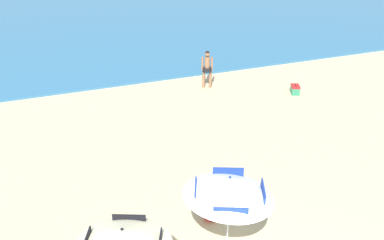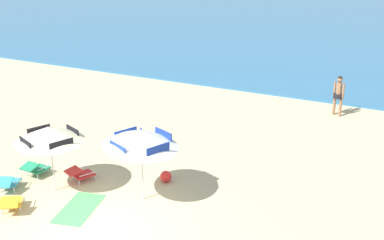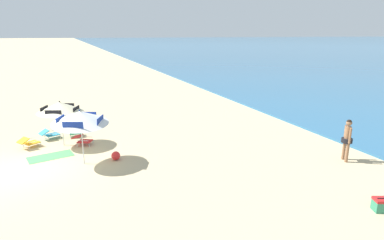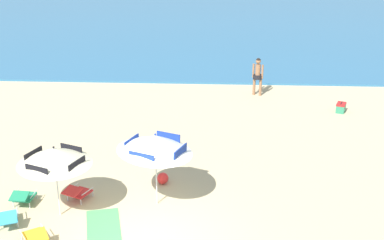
# 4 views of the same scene
# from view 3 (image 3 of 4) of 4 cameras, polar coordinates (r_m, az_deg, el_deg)

# --- Properties ---
(ground_plane) EXTENTS (800.00, 800.00, 0.00)m
(ground_plane) POSITION_cam_3_polar(r_m,az_deg,el_deg) (14.12, -28.19, -7.95)
(ground_plane) COLOR tan
(beach_umbrella_striped_main) EXTENTS (2.36, 2.35, 2.13)m
(beach_umbrella_striped_main) POSITION_cam_3_polar(r_m,az_deg,el_deg) (15.91, -22.19, 2.11)
(beach_umbrella_striped_main) COLOR silver
(beach_umbrella_striped_main) RESTS_ON ground
(beach_umbrella_striped_second) EXTENTS (2.53, 2.50, 2.28)m
(beach_umbrella_striped_second) POSITION_cam_3_polar(r_m,az_deg,el_deg) (13.28, -19.08, 0.46)
(beach_umbrella_striped_second) COLOR silver
(beach_umbrella_striped_second) RESTS_ON ground
(lounge_chair_under_umbrella) EXTENTS (0.84, 1.02, 0.52)m
(lounge_chair_under_umbrella) POSITION_cam_3_polar(r_m,az_deg,el_deg) (17.54, -23.79, -2.22)
(lounge_chair_under_umbrella) COLOR teal
(lounge_chair_under_umbrella) RESTS_ON ground
(lounge_chair_beside_umbrella) EXTENTS (0.62, 0.89, 0.49)m
(lounge_chair_beside_umbrella) POSITION_cam_3_polar(r_m,az_deg,el_deg) (17.46, -20.12, -1.91)
(lounge_chair_beside_umbrella) COLOR #1E7F56
(lounge_chair_beside_umbrella) RESTS_ON ground
(lounge_chair_facing_sea) EXTENTS (0.93, 1.02, 0.51)m
(lounge_chair_facing_sea) POSITION_cam_3_polar(r_m,az_deg,el_deg) (16.62, -26.77, -3.46)
(lounge_chair_facing_sea) COLOR gold
(lounge_chair_facing_sea) RESTS_ON ground
(lounge_chair_spare_folded) EXTENTS (0.84, 0.99, 0.49)m
(lounge_chair_spare_folded) POSITION_cam_3_polar(r_m,az_deg,el_deg) (16.01, -18.73, -3.27)
(lounge_chair_spare_folded) COLOR red
(lounge_chair_spare_folded) RESTS_ON ground
(person_standing_near_shore) EXTENTS (0.49, 0.43, 1.75)m
(person_standing_near_shore) POSITION_cam_3_polar(r_m,az_deg,el_deg) (14.55, 25.63, -2.75)
(person_standing_near_shore) COLOR #8C6042
(person_standing_near_shore) RESTS_ON ground
(cooler_box) EXTENTS (0.51, 0.59, 0.43)m
(cooler_box) POSITION_cam_3_polar(r_m,az_deg,el_deg) (11.33, 30.44, -12.72)
(cooler_box) COLOR #2D7F5B
(cooler_box) RESTS_ON ground
(beach_ball) EXTENTS (0.37, 0.37, 0.37)m
(beach_ball) POSITION_cam_3_polar(r_m,az_deg,el_deg) (13.84, -13.25, -6.13)
(beach_ball) COLOR red
(beach_ball) RESTS_ON ground
(beach_towel) EXTENTS (1.30, 1.96, 0.01)m
(beach_towel) POSITION_cam_3_polar(r_m,az_deg,el_deg) (15.14, -23.60, -5.89)
(beach_towel) COLOR #4C9E5B
(beach_towel) RESTS_ON ground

